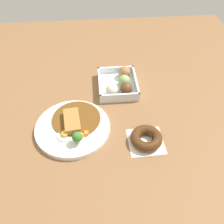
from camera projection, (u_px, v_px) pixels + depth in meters
The scene contains 4 objects.
ground_plane at pixel (90, 116), 0.99m from camera, with size 1.60×1.60×0.00m, color brown.
curry_plate at pixel (73, 127), 0.94m from camera, with size 0.27×0.27×0.07m.
donut_box at pixel (120, 84), 1.09m from camera, with size 0.19×0.16×0.06m.
chocolate_ring_donut at pixel (146, 138), 0.90m from camera, with size 0.13×0.13×0.04m.
Camera 1 is at (-0.68, -0.03, 0.73)m, focal length 41.18 mm.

